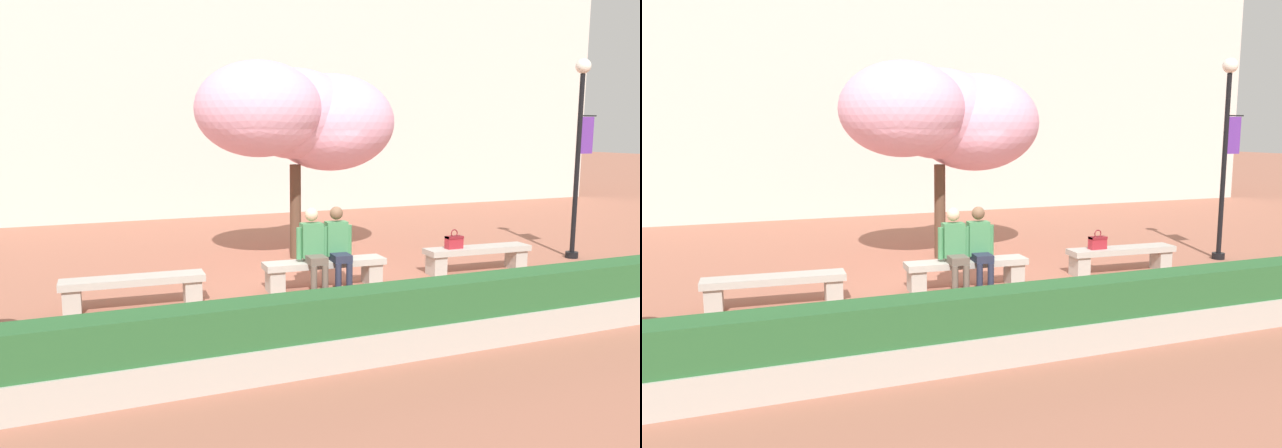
{
  "view_description": "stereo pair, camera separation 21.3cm",
  "coord_description": "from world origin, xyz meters",
  "views": [
    {
      "loc": [
        -3.79,
        -8.91,
        2.51
      ],
      "look_at": [
        0.0,
        0.2,
        1.0
      ],
      "focal_mm": 35.0,
      "sensor_mm": 36.0,
      "label": 1
    },
    {
      "loc": [
        -3.59,
        -8.99,
        2.51
      ],
      "look_at": [
        0.0,
        0.2,
        1.0
      ],
      "focal_mm": 35.0,
      "sensor_mm": 36.0,
      "label": 2
    }
  ],
  "objects": [
    {
      "name": "handbag",
      "position": [
        2.45,
        0.02,
        0.58
      ],
      "size": [
        0.3,
        0.15,
        0.34
      ],
      "color": "#A3232D",
      "rests_on": "stone_bench_center"
    },
    {
      "name": "ground_plane",
      "position": [
        0.0,
        0.0,
        0.0
      ],
      "size": [
        100.0,
        100.0,
        0.0
      ],
      "primitive_type": "plane",
      "color": "#9E604C"
    },
    {
      "name": "planter_hedge_foreground",
      "position": [
        0.0,
        -3.07,
        0.39
      ],
      "size": [
        10.04,
        0.5,
        0.8
      ],
      "color": "#ADA89E",
      "rests_on": "ground"
    },
    {
      "name": "stone_bench_west_end",
      "position": [
        -2.93,
        0.0,
        0.31
      ],
      "size": [
        2.0,
        0.54,
        0.45
      ],
      "color": "#ADA89E",
      "rests_on": "ground"
    },
    {
      "name": "person_seated_left",
      "position": [
        -0.22,
        -0.05,
        0.7
      ],
      "size": [
        0.51,
        0.7,
        1.29
      ],
      "color": "black",
      "rests_on": "ground"
    },
    {
      "name": "building_facade",
      "position": [
        0.0,
        10.71,
        4.84
      ],
      "size": [
        28.0,
        4.0,
        9.68
      ],
      "primitive_type": "cube",
      "color": "beige",
      "rests_on": "ground"
    },
    {
      "name": "lamp_post_with_banner",
      "position": [
        5.4,
        0.27,
        2.3
      ],
      "size": [
        0.54,
        0.28,
        3.81
      ],
      "color": "black",
      "rests_on": "ground"
    },
    {
      "name": "stone_bench_near_west",
      "position": [
        0.0,
        0.0,
        0.31
      ],
      "size": [
        2.0,
        0.54,
        0.45
      ],
      "color": "#ADA89E",
      "rests_on": "ground"
    },
    {
      "name": "stone_bench_center",
      "position": [
        2.93,
        0.0,
        0.31
      ],
      "size": [
        2.0,
        0.54,
        0.45
      ],
      "color": "#ADA89E",
      "rests_on": "ground"
    },
    {
      "name": "person_seated_right",
      "position": [
        0.2,
        -0.05,
        0.7
      ],
      "size": [
        0.51,
        0.71,
        1.29
      ],
      "color": "black",
      "rests_on": "ground"
    },
    {
      "name": "cherry_tree_main",
      "position": [
        0.45,
        2.34,
        2.74
      ],
      "size": [
        4.03,
        2.96,
        3.72
      ],
      "color": "#513828",
      "rests_on": "ground"
    }
  ]
}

